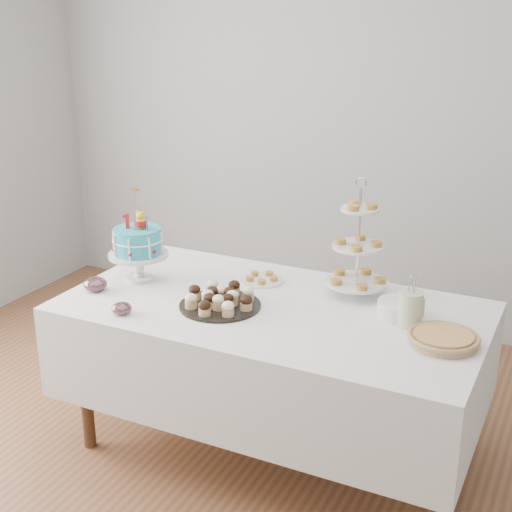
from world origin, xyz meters
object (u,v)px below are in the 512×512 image
at_px(birthday_cake, 139,256).
at_px(jam_bowl_a, 122,309).
at_px(pastry_plate, 262,279).
at_px(utensil_pitcher, 411,308).
at_px(table, 272,350).
at_px(plate_stack, 399,309).
at_px(cupcake_tray, 220,298).
at_px(jam_bowl_b, 95,284).
at_px(pie, 443,338).
at_px(tiered_stand, 358,247).

height_order(birthday_cake, jam_bowl_a, birthday_cake).
bearing_deg(pastry_plate, utensil_pitcher, -13.24).
xyz_separation_m(table, plate_stack, (0.55, 0.13, 0.26)).
bearing_deg(cupcake_tray, utensil_pitcher, 12.49).
distance_m(cupcake_tray, jam_bowl_b, 0.64).
relative_size(table, pie, 6.60).
relative_size(pie, pastry_plate, 1.35).
bearing_deg(cupcake_tray, jam_bowl_b, -171.70).
bearing_deg(plate_stack, pie, -38.21).
bearing_deg(jam_bowl_a, birthday_cake, 114.21).
xyz_separation_m(birthday_cake, jam_bowl_a, (0.17, -0.39, -0.10)).
bearing_deg(cupcake_tray, tiered_stand, 39.34).
distance_m(table, tiered_stand, 0.63).
distance_m(table, jam_bowl_b, 0.90).
bearing_deg(jam_bowl_b, birthday_cake, 64.01).
xyz_separation_m(birthday_cake, plate_stack, (1.29, 0.13, -0.09)).
bearing_deg(birthday_cake, cupcake_tray, -29.67).
distance_m(plate_stack, utensil_pitcher, 0.11).
height_order(jam_bowl_a, utensil_pitcher, utensil_pitcher).
relative_size(cupcake_tray, jam_bowl_a, 4.08).
relative_size(table, utensil_pitcher, 8.19).
bearing_deg(pastry_plate, table, -55.19).
bearing_deg(birthday_cake, plate_stack, -10.81).
bearing_deg(utensil_pitcher, pastry_plate, 161.18).
height_order(plate_stack, jam_bowl_a, plate_stack).
xyz_separation_m(birthday_cake, tiered_stand, (1.03, 0.29, 0.11)).
distance_m(cupcake_tray, pastry_plate, 0.37).
relative_size(pie, utensil_pitcher, 1.24).
distance_m(tiered_stand, utensil_pitcher, 0.42).
height_order(pie, jam_bowl_a, jam_bowl_a).
distance_m(cupcake_tray, pie, 1.00).
height_order(plate_stack, jam_bowl_b, plate_stack).
height_order(birthday_cake, tiered_stand, tiered_stand).
bearing_deg(birthday_cake, tiered_stand, -0.69).
relative_size(table, plate_stack, 10.07).
xyz_separation_m(tiered_stand, plate_stack, (0.25, -0.16, -0.20)).
height_order(table, jam_bowl_b, jam_bowl_b).
distance_m(table, pastry_plate, 0.39).
relative_size(plate_stack, utensil_pitcher, 0.81).
bearing_deg(pie, table, 176.07).
bearing_deg(jam_bowl_a, cupcake_tray, 36.54).
bearing_deg(pastry_plate, plate_stack, -9.28).
relative_size(pastry_plate, jam_bowl_a, 2.35).
relative_size(plate_stack, pastry_plate, 0.89).
xyz_separation_m(table, tiered_stand, (0.30, 0.30, 0.46)).
bearing_deg(tiered_stand, jam_bowl_b, -155.98).
relative_size(birthday_cake, pie, 1.57).
bearing_deg(table, pastry_plate, 124.81).
xyz_separation_m(pastry_plate, jam_bowl_b, (-0.67, -0.46, 0.02)).
bearing_deg(pie, birthday_cake, 177.78).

